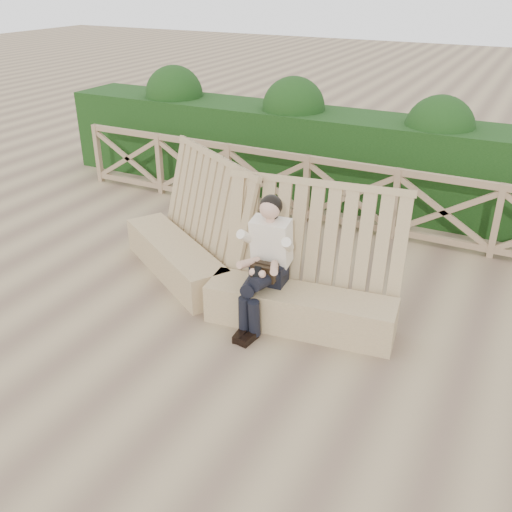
% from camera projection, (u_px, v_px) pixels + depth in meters
% --- Properties ---
extents(ground, '(60.00, 60.00, 0.00)m').
position_uv_depth(ground, '(240.00, 344.00, 6.26)').
color(ground, brown).
rests_on(ground, ground).
extents(bench, '(4.12, 1.79, 1.59)m').
position_uv_depth(bench, '(237.00, 267.00, 7.01)').
color(bench, '#937A54').
rests_on(bench, ground).
extents(woman, '(0.46, 0.94, 1.51)m').
position_uv_depth(woman, '(266.00, 258.00, 6.35)').
color(woman, black).
rests_on(woman, ground).
extents(guardrail, '(10.10, 0.09, 1.10)m').
position_uv_depth(guardrail, '(349.00, 196.00, 8.79)').
color(guardrail, '#907254').
rests_on(guardrail, ground).
extents(hedge, '(12.00, 1.20, 1.50)m').
position_uv_depth(hedge, '(373.00, 163.00, 9.65)').
color(hedge, black).
rests_on(hedge, ground).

